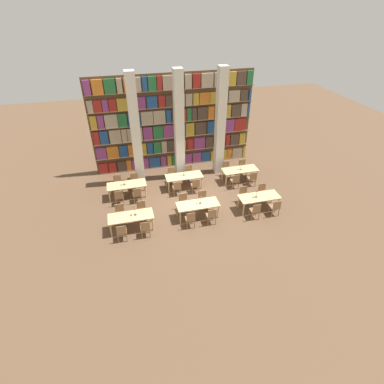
% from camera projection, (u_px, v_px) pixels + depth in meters
% --- Properties ---
extents(ground_plane, '(40.00, 40.00, 0.00)m').
position_uv_depth(ground_plane, '(191.00, 201.00, 15.45)').
color(ground_plane, brown).
extents(bookshelf_bank, '(9.35, 0.35, 5.50)m').
position_uv_depth(bookshelf_bank, '(174.00, 123.00, 17.26)').
color(bookshelf_bank, brown).
rests_on(bookshelf_bank, ground_plane).
extents(pillar_left, '(0.49, 0.49, 6.00)m').
position_uv_depth(pillar_left, '(135.00, 132.00, 15.45)').
color(pillar_left, beige).
rests_on(pillar_left, ground_plane).
extents(pillar_center, '(0.49, 0.49, 6.00)m').
position_uv_depth(pillar_center, '(179.00, 128.00, 15.92)').
color(pillar_center, beige).
rests_on(pillar_center, ground_plane).
extents(pillar_right, '(0.49, 0.49, 6.00)m').
position_uv_depth(pillar_right, '(220.00, 124.00, 16.40)').
color(pillar_right, beige).
rests_on(pillar_right, ground_plane).
extents(reading_table_0, '(2.00, 0.81, 0.74)m').
position_uv_depth(reading_table_0, '(131.00, 217.00, 13.30)').
color(reading_table_0, tan).
rests_on(reading_table_0, ground_plane).
extents(chair_0, '(0.42, 0.40, 0.89)m').
position_uv_depth(chair_0, '(122.00, 232.00, 12.74)').
color(chair_0, olive).
rests_on(chair_0, ground_plane).
extents(chair_1, '(0.42, 0.40, 0.89)m').
position_uv_depth(chair_1, '(120.00, 213.00, 13.85)').
color(chair_1, olive).
rests_on(chair_1, ground_plane).
extents(chair_2, '(0.42, 0.40, 0.89)m').
position_uv_depth(chair_2, '(145.00, 228.00, 12.95)').
color(chair_2, olive).
rests_on(chair_2, ground_plane).
extents(chair_3, '(0.42, 0.40, 0.89)m').
position_uv_depth(chair_3, '(142.00, 209.00, 14.06)').
color(chair_3, olive).
rests_on(chair_3, ground_plane).
extents(desk_lamp_0, '(0.14, 0.14, 0.47)m').
position_uv_depth(desk_lamp_0, '(135.00, 209.00, 13.15)').
color(desk_lamp_0, brown).
rests_on(desk_lamp_0, reading_table_0).
extents(reading_table_1, '(2.00, 0.81, 0.74)m').
position_uv_depth(reading_table_1, '(198.00, 205.00, 14.05)').
color(reading_table_1, tan).
rests_on(reading_table_1, ground_plane).
extents(chair_4, '(0.42, 0.40, 0.89)m').
position_uv_depth(chair_4, '(190.00, 219.00, 13.48)').
color(chair_4, olive).
rests_on(chair_4, ground_plane).
extents(chair_5, '(0.42, 0.40, 0.89)m').
position_uv_depth(chair_5, '(183.00, 202.00, 14.59)').
color(chair_5, olive).
rests_on(chair_5, ground_plane).
extents(chair_6, '(0.42, 0.40, 0.89)m').
position_uv_depth(chair_6, '(211.00, 215.00, 13.68)').
color(chair_6, olive).
rests_on(chair_6, ground_plane).
extents(chair_7, '(0.42, 0.40, 0.89)m').
position_uv_depth(chair_7, '(203.00, 199.00, 14.79)').
color(chair_7, olive).
rests_on(chair_7, ground_plane).
extents(desk_lamp_1, '(0.14, 0.14, 0.44)m').
position_uv_depth(desk_lamp_1, '(200.00, 198.00, 13.89)').
color(desk_lamp_1, brown).
rests_on(desk_lamp_1, reading_table_1).
extents(reading_table_2, '(2.00, 0.81, 0.74)m').
position_uv_depth(reading_table_2, '(259.00, 198.00, 14.57)').
color(reading_table_2, tan).
rests_on(reading_table_2, ground_plane).
extents(chair_8, '(0.42, 0.40, 0.89)m').
position_uv_depth(chair_8, '(255.00, 210.00, 14.00)').
color(chair_8, olive).
rests_on(chair_8, ground_plane).
extents(chair_9, '(0.42, 0.40, 0.89)m').
position_uv_depth(chair_9, '(244.00, 194.00, 15.12)').
color(chair_9, olive).
rests_on(chair_9, ground_plane).
extents(chair_10, '(0.42, 0.40, 0.89)m').
position_uv_depth(chair_10, '(275.00, 207.00, 14.22)').
color(chair_10, olive).
rests_on(chair_10, ground_plane).
extents(chair_11, '(0.42, 0.40, 0.89)m').
position_uv_depth(chair_11, '(263.00, 192.00, 15.33)').
color(chair_11, olive).
rests_on(chair_11, ground_plane).
extents(desk_lamp_2, '(0.14, 0.14, 0.39)m').
position_uv_depth(desk_lamp_2, '(257.00, 193.00, 14.33)').
color(desk_lamp_2, brown).
rests_on(desk_lamp_2, reading_table_2).
extents(reading_table_3, '(2.00, 0.81, 0.74)m').
position_uv_depth(reading_table_3, '(127.00, 186.00, 15.49)').
color(reading_table_3, tan).
rests_on(reading_table_3, ground_plane).
extents(chair_12, '(0.42, 0.40, 0.89)m').
position_uv_depth(chair_12, '(119.00, 197.00, 14.93)').
color(chair_12, olive).
rests_on(chair_12, ground_plane).
extents(chair_13, '(0.42, 0.40, 0.89)m').
position_uv_depth(chair_13, '(118.00, 183.00, 16.04)').
color(chair_13, olive).
rests_on(chair_13, ground_plane).
extents(chair_14, '(0.42, 0.40, 0.89)m').
position_uv_depth(chair_14, '(137.00, 194.00, 15.12)').
color(chair_14, olive).
rests_on(chair_14, ground_plane).
extents(chair_15, '(0.42, 0.40, 0.89)m').
position_uv_depth(chair_15, '(135.00, 181.00, 16.23)').
color(chair_15, olive).
rests_on(chair_15, ground_plane).
extents(desk_lamp_3, '(0.14, 0.14, 0.41)m').
position_uv_depth(desk_lamp_3, '(124.00, 180.00, 15.26)').
color(desk_lamp_3, brown).
rests_on(desk_lamp_3, reading_table_3).
extents(reading_table_4, '(2.00, 0.81, 0.74)m').
position_uv_depth(reading_table_4, '(184.00, 177.00, 16.22)').
color(reading_table_4, tan).
rests_on(reading_table_4, ground_plane).
extents(chair_16, '(0.42, 0.40, 0.89)m').
position_uv_depth(chair_16, '(177.00, 188.00, 15.64)').
color(chair_16, olive).
rests_on(chair_16, ground_plane).
extents(chair_17, '(0.42, 0.40, 0.89)m').
position_uv_depth(chair_17, '(172.00, 175.00, 16.75)').
color(chair_17, olive).
rests_on(chair_17, ground_plane).
extents(chair_18, '(0.42, 0.40, 0.89)m').
position_uv_depth(chair_18, '(195.00, 185.00, 15.85)').
color(chair_18, olive).
rests_on(chair_18, ground_plane).
extents(chair_19, '(0.42, 0.40, 0.89)m').
position_uv_depth(chair_19, '(189.00, 172.00, 16.96)').
color(chair_19, olive).
rests_on(chair_19, ground_plane).
extents(desk_lamp_4, '(0.14, 0.14, 0.49)m').
position_uv_depth(desk_lamp_4, '(184.00, 170.00, 16.02)').
color(desk_lamp_4, brown).
rests_on(desk_lamp_4, reading_table_4).
extents(reading_table_5, '(2.00, 0.81, 0.74)m').
position_uv_depth(reading_table_5, '(240.00, 171.00, 16.81)').
color(reading_table_5, tan).
rests_on(reading_table_5, ground_plane).
extents(chair_20, '(0.42, 0.40, 0.89)m').
position_uv_depth(chair_20, '(235.00, 181.00, 16.23)').
color(chair_20, olive).
rests_on(chair_20, ground_plane).
extents(chair_21, '(0.42, 0.40, 0.89)m').
position_uv_depth(chair_21, '(226.00, 168.00, 17.34)').
color(chair_21, olive).
rests_on(chair_21, ground_plane).
extents(chair_22, '(0.42, 0.40, 0.89)m').
position_uv_depth(chair_22, '(252.00, 178.00, 16.44)').
color(chair_22, olive).
rests_on(chair_22, ground_plane).
extents(chair_23, '(0.42, 0.40, 0.89)m').
position_uv_depth(chair_23, '(242.00, 166.00, 17.55)').
color(chair_23, olive).
rests_on(chair_23, ground_plane).
extents(desk_lamp_5, '(0.14, 0.14, 0.43)m').
position_uv_depth(desk_lamp_5, '(241.00, 165.00, 16.57)').
color(desk_lamp_5, brown).
rests_on(desk_lamp_5, reading_table_5).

